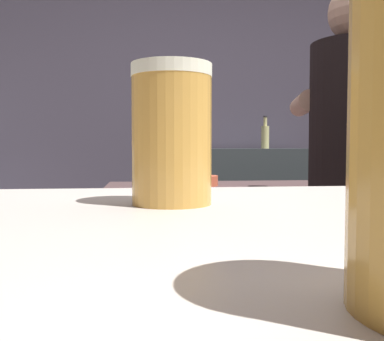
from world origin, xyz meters
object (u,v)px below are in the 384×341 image
Objects in this scene: bottle_soy at (196,139)px; mixing_bowl at (200,181)px; chefs_knife at (373,185)px; bartender at (356,181)px; bottle_hot_sauce at (265,136)px; pint_glass_near at (172,135)px.

mixing_bowl is at bearing -95.44° from bottle_soy.
chefs_knife is 1.36× the size of bottle_soy.
bottle_soy is at bearing 25.11° from bartender.
bartender reaches higher than chefs_knife.
bottle_hot_sauce is at bearing 110.27° from chefs_knife.
pint_glass_near is 0.52× the size of bottle_hot_sauce.
bartender is at bearing -111.69° from chefs_knife.
pint_glass_near is at bearing -96.70° from bottle_soy.
bartender is 7.14× the size of chefs_knife.
bottle_hot_sauce is (0.64, 1.22, 0.24)m from mixing_bowl.
bottle_soy is (0.34, 2.93, 0.04)m from pint_glass_near.
chefs_knife is (0.80, -0.08, -0.02)m from mixing_bowl.
pint_glass_near is 2.95m from bottle_soy.
pint_glass_near is at bearing 159.76° from bartender.
bottle_soy is at bearing 171.97° from bottle_hot_sauce.
pint_glass_near is 0.71× the size of bottle_soy.
bottle_hot_sauce is at bearing -8.03° from bottle_soy.
bottle_hot_sauce reaches higher than bottle_soy.
chefs_knife is 0.98× the size of bottle_hot_sauce.
mixing_bowl is 1.34× the size of pint_glass_near.
bottle_hot_sauce is (0.86, 2.86, 0.07)m from pint_glass_near.
bottle_soy is at bearing 83.30° from pint_glass_near.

